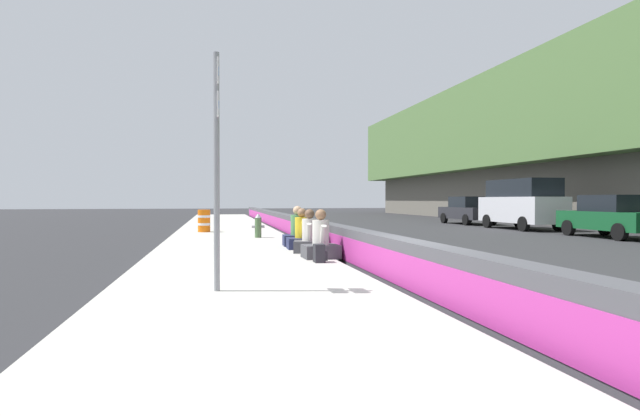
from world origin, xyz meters
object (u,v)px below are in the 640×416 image
object	(u,v)px
backpack	(320,253)
parked_car_midline	(468,210)
route_sign_post	(217,154)
parked_car_third	(612,216)
seated_person_rear	(302,236)
construction_barrel	(204,221)
parked_car_fourth	(522,203)
fire_hydrant	(258,225)
seated_person_far	(297,233)
seated_person_middle	(310,239)
seated_person_foreground	(321,243)

from	to	relation	value
backpack	parked_car_midline	xyz separation A→B (m)	(17.97, -13.10, 0.53)
route_sign_post	parked_car_third	size ratio (longest dim) A/B	0.79
seated_person_rear	construction_barrel	size ratio (longest dim) A/B	1.20
parked_car_midline	parked_car_fourth	bearing A→B (deg)	-179.99
route_sign_post	parked_car_third	bearing A→B (deg)	-58.28
fire_hydrant	parked_car_fourth	world-z (taller)	parked_car_fourth
seated_person_far	backpack	world-z (taller)	seated_person_far
construction_barrel	parked_car_midline	bearing A→B (deg)	-67.06
parked_car_fourth	fire_hydrant	bearing A→B (deg)	109.06
seated_person_middle	seated_person_rear	size ratio (longest dim) A/B	0.99
route_sign_post	seated_person_rear	world-z (taller)	route_sign_post
parked_car_midline	parked_car_third	bearing A→B (deg)	-179.38
seated_person_foreground	seated_person_rear	distance (m)	2.32
seated_person_middle	seated_person_far	xyz separation A→B (m)	(1.97, 0.00, 0.02)
fire_hydrant	parked_car_third	bearing A→B (deg)	-94.64
seated_person_foreground	construction_barrel	world-z (taller)	seated_person_foreground
construction_barrel	parked_car_fourth	distance (m)	15.88
seated_person_rear	backpack	xyz separation A→B (m)	(-3.12, 0.13, -0.16)
seated_person_rear	route_sign_post	bearing A→B (deg)	159.26
backpack	parked_car_midline	size ratio (longest dim) A/B	0.09
fire_hydrant	seated_person_middle	bearing A→B (deg)	-170.71
seated_person_far	parked_car_midline	xyz separation A→B (m)	(13.89, -12.94, 0.35)
seated_person_foreground	seated_person_rear	xyz separation A→B (m)	(2.32, 0.06, -0.01)
seated_person_middle	parked_car_fourth	distance (m)	16.52
parked_car_fourth	parked_car_midline	distance (m)	5.65
seated_person_middle	parked_car_fourth	bearing A→B (deg)	-51.66
parked_car_third	seated_person_rear	bearing A→B (deg)	104.22
construction_barrel	seated_person_middle	bearing A→B (deg)	-162.48
seated_person_foreground	seated_person_middle	distance (m)	1.31
parked_car_third	fire_hydrant	bearing A→B (deg)	85.36
route_sign_post	parked_car_third	distance (m)	18.22
seated_person_foreground	seated_person_far	world-z (taller)	seated_person_far
parked_car_third	route_sign_post	bearing A→B (deg)	121.72
route_sign_post	seated_person_far	bearing A→B (deg)	-18.35
seated_person_middle	seated_person_far	size ratio (longest dim) A/B	0.95
parked_car_third	parked_car_fourth	bearing A→B (deg)	1.21
seated_person_rear	parked_car_midline	bearing A→B (deg)	-41.11
parked_car_fourth	seated_person_far	bearing A→B (deg)	122.55
fire_hydrant	backpack	world-z (taller)	fire_hydrant
fire_hydrant	parked_car_third	size ratio (longest dim) A/B	0.19
seated_person_middle	construction_barrel	xyz separation A→B (m)	(9.17, 2.89, 0.12)
seated_person_foreground	parked_car_midline	size ratio (longest dim) A/B	0.26
seated_person_rear	seated_person_far	size ratio (longest dim) A/B	0.96
construction_barrel	route_sign_post	bearing A→B (deg)	-178.00
seated_person_rear	parked_car_fourth	xyz separation A→B (m)	(9.23, -12.97, 0.86)
parked_car_fourth	parked_car_third	bearing A→B (deg)	-178.79
parked_car_fourth	seated_person_foreground	bearing A→B (deg)	131.81
construction_barrel	parked_car_midline	size ratio (longest dim) A/B	0.21
seated_person_rear	backpack	distance (m)	3.12
fire_hydrant	parked_car_midline	distance (m)	17.31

